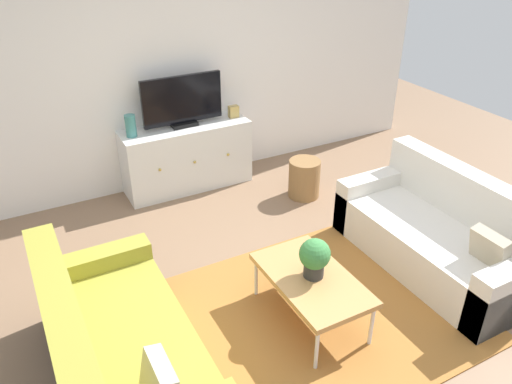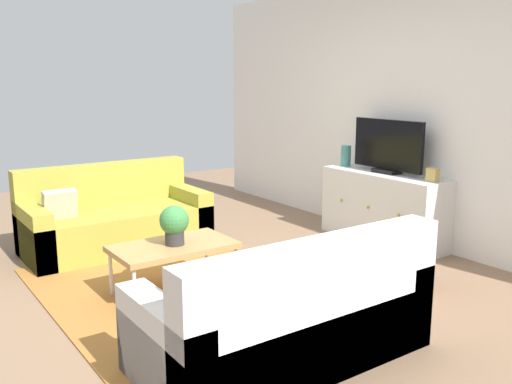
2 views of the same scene
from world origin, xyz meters
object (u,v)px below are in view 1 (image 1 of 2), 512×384
object	(u,v)px
tv_console	(187,157)
wicker_basket	(304,178)
couch_left_side	(113,358)
potted_plant	(315,257)
mantel_clock	(234,111)
couch_right_side	(442,236)
glass_vase	(131,126)
coffee_table	(312,280)
flat_screen_tv	(183,102)

from	to	relation	value
tv_console	wicker_basket	size ratio (longest dim) A/B	3.32
couch_left_side	potted_plant	xyz separation A→B (m)	(1.48, -0.05, 0.30)
potted_plant	mantel_clock	xyz separation A→B (m)	(0.54, 2.43, 0.22)
couch_right_side	tv_console	xyz separation A→B (m)	(-1.43, 2.37, 0.09)
couch_left_side	wicker_basket	distance (m)	2.93
mantel_clock	glass_vase	bearing A→B (deg)	180.00
mantel_clock	potted_plant	bearing A→B (deg)	-102.51
coffee_table	tv_console	distance (m)	2.43
coffee_table	potted_plant	size ratio (longest dim) A/B	3.02
potted_plant	couch_right_side	bearing A→B (deg)	2.10
couch_right_side	wicker_basket	world-z (taller)	couch_right_side
coffee_table	potted_plant	xyz separation A→B (m)	(0.02, 0.01, 0.20)
couch_left_side	glass_vase	bearing A→B (deg)	70.07
potted_plant	wicker_basket	distance (m)	1.93
couch_left_side	flat_screen_tv	size ratio (longest dim) A/B	2.02
flat_screen_tv	tv_console	bearing A→B (deg)	-90.00
couch_left_side	coffee_table	world-z (taller)	couch_left_side
tv_console	glass_vase	size ratio (longest dim) A/B	6.11
glass_vase	mantel_clock	bearing A→B (deg)	0.00
couch_left_side	glass_vase	xyz separation A→B (m)	(0.86, 2.37, 0.57)
couch_left_side	wicker_basket	size ratio (longest dim) A/B	4.18
coffee_table	tv_console	bearing A→B (deg)	90.59
wicker_basket	glass_vase	bearing A→B (deg)	153.42
couch_right_side	flat_screen_tv	xyz separation A→B (m)	(-1.43, 2.39, 0.72)
couch_right_side	flat_screen_tv	size ratio (longest dim) A/B	2.02
couch_right_side	coffee_table	distance (m)	1.41
couch_left_side	coffee_table	distance (m)	1.47
couch_right_side	potted_plant	bearing A→B (deg)	-177.90
coffee_table	couch_right_side	bearing A→B (deg)	2.36
couch_left_side	tv_console	bearing A→B (deg)	58.75
coffee_table	couch_left_side	bearing A→B (deg)	177.73
couch_right_side	mantel_clock	world-z (taller)	mantel_clock
coffee_table	glass_vase	xyz separation A→B (m)	(-0.60, 2.43, 0.47)
flat_screen_tv	wicker_basket	xyz separation A→B (m)	(1.03, -0.82, -0.79)
coffee_table	mantel_clock	xyz separation A→B (m)	(0.55, 2.43, 0.42)
tv_console	wicker_basket	distance (m)	1.31
potted_plant	glass_vase	world-z (taller)	glass_vase
coffee_table	mantel_clock	distance (m)	2.53
couch_left_side	mantel_clock	bearing A→B (deg)	49.60
couch_right_side	mantel_clock	distance (m)	2.58
flat_screen_tv	couch_right_side	bearing A→B (deg)	-59.09
flat_screen_tv	glass_vase	distance (m)	0.60
couch_left_side	couch_right_side	distance (m)	2.87
mantel_clock	wicker_basket	world-z (taller)	mantel_clock
couch_right_side	glass_vase	xyz separation A→B (m)	(-2.01, 2.37, 0.57)
mantel_clock	tv_console	bearing A→B (deg)	-180.00
potted_plant	flat_screen_tv	size ratio (longest dim) A/B	0.36
couch_left_side	flat_screen_tv	world-z (taller)	flat_screen_tv
tv_console	mantel_clock	distance (m)	0.72
glass_vase	wicker_basket	size ratio (longest dim) A/B	0.54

